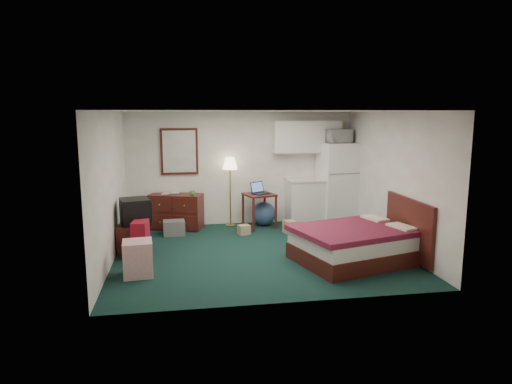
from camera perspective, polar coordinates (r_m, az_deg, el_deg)
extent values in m
cube|color=black|center=(8.26, 0.29, -7.53)|extent=(5.00, 4.50, 0.01)
cube|color=beige|center=(7.89, 0.30, 10.08)|extent=(5.00, 4.50, 0.01)
cube|color=beige|center=(10.19, -1.88, 2.96)|extent=(5.00, 0.01, 2.50)
cube|color=beige|center=(5.81, 4.10, -2.25)|extent=(5.00, 0.01, 2.50)
cube|color=beige|center=(7.95, -17.75, 0.56)|extent=(0.01, 4.50, 2.50)
cube|color=beige|center=(8.76, 16.63, 1.44)|extent=(0.01, 4.50, 2.50)
sphere|color=#395585|center=(10.14, 0.98, -2.72)|extent=(0.60, 0.60, 0.53)
imported|color=white|center=(10.25, 10.22, 7.12)|extent=(0.60, 0.42, 0.37)
imported|color=tan|center=(9.96, -11.63, 0.39)|extent=(0.16, 0.06, 0.23)
imported|color=tan|center=(10.02, -10.50, 0.50)|extent=(0.17, 0.06, 0.23)
imported|color=#459140|center=(9.66, -7.95, -0.08)|extent=(0.14, 0.12, 0.13)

